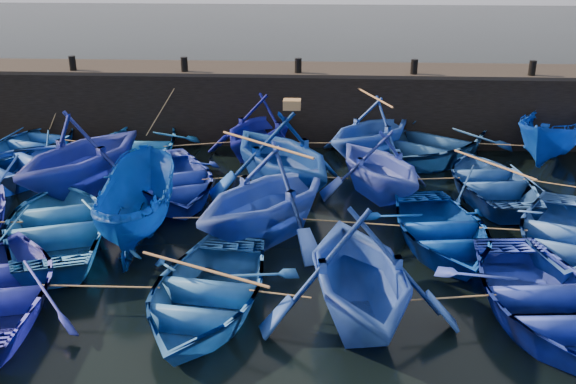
{
  "coord_description": "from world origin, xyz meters",
  "views": [
    {
      "loc": [
        0.88,
        -12.68,
        7.1
      ],
      "look_at": [
        0.0,
        3.2,
        0.7
      ],
      "focal_mm": 40.0,
      "sensor_mm": 36.0,
      "label": 1
    }
  ],
  "objects": [
    {
      "name": "ground",
      "position": [
        0.0,
        0.0,
        0.0
      ],
      "size": [
        120.0,
        120.0,
        0.0
      ],
      "primitive_type": "plane",
      "color": "black",
      "rests_on": "ground"
    },
    {
      "name": "quay_wall",
      "position": [
        0.0,
        10.5,
        1.25
      ],
      "size": [
        26.0,
        2.5,
        2.5
      ],
      "primitive_type": "cube",
      "color": "black",
      "rests_on": "ground"
    },
    {
      "name": "quay_top",
      "position": [
        0.0,
        10.5,
        2.56
      ],
      "size": [
        26.0,
        2.5,
        0.12
      ],
      "primitive_type": "cube",
      "color": "black",
      "rests_on": "quay_wall"
    },
    {
      "name": "bollard_0",
      "position": [
        -8.0,
        9.6,
        2.87
      ],
      "size": [
        0.24,
        0.24,
        0.5
      ],
      "primitive_type": "cylinder",
      "color": "black",
      "rests_on": "quay_top"
    },
    {
      "name": "bollard_1",
      "position": [
        -4.0,
        9.6,
        2.87
      ],
      "size": [
        0.24,
        0.24,
        0.5
      ],
      "primitive_type": "cylinder",
      "color": "black",
      "rests_on": "quay_top"
    },
    {
      "name": "bollard_2",
      "position": [
        0.0,
        9.6,
        2.87
      ],
      "size": [
        0.24,
        0.24,
        0.5
      ],
      "primitive_type": "cylinder",
      "color": "black",
      "rests_on": "quay_top"
    },
    {
      "name": "bollard_3",
      "position": [
        4.0,
        9.6,
        2.87
      ],
      "size": [
        0.24,
        0.24,
        0.5
      ],
      "primitive_type": "cylinder",
      "color": "black",
      "rests_on": "quay_top"
    },
    {
      "name": "bollard_4",
      "position": [
        8.0,
        9.6,
        2.87
      ],
      "size": [
        0.24,
        0.24,
        0.5
      ],
      "primitive_type": "cylinder",
      "color": "black",
      "rests_on": "quay_top"
    },
    {
      "name": "boat_0",
      "position": [
        -8.98,
        7.98,
        0.46
      ],
      "size": [
        4.23,
        5.09,
        0.91
      ],
      "primitive_type": "imported",
      "rotation": [
        0.0,
        0.0,
        2.87
      ],
      "color": "#134494",
      "rests_on": "ground"
    },
    {
      "name": "boat_1",
      "position": [
        -5.28,
        7.39,
        0.54
      ],
      "size": [
        3.91,
        5.34,
        1.08
      ],
      "primitive_type": "imported",
      "rotation": [
        0.0,
        0.0,
        0.04
      ],
      "color": "#11518F",
      "rests_on": "ground"
    },
    {
      "name": "boat_2",
      "position": [
        -1.23,
        8.02,
        1.09
      ],
      "size": [
        4.8,
        5.14,
        2.19
      ],
      "primitive_type": "imported",
      "rotation": [
        0.0,
        0.0,
        -0.35
      ],
      "color": "#0D158B",
      "rests_on": "ground"
    },
    {
      "name": "boat_3",
      "position": [
        2.53,
        8.1,
        1.07
      ],
      "size": [
        5.31,
        5.35,
        2.13
      ],
      "primitive_type": "imported",
      "rotation": [
        0.0,
        0.0,
        -0.74
      ],
      "color": "blue",
      "rests_on": "ground"
    },
    {
      "name": "boat_4",
      "position": [
        4.67,
        8.36,
        0.6
      ],
      "size": [
        6.75,
        7.15,
        1.21
      ],
      "primitive_type": "imported",
      "rotation": [
        0.0,
        0.0,
        -0.61
      ],
      "color": "navy",
      "rests_on": "ground"
    },
    {
      "name": "boat_5",
      "position": [
        8.53,
        8.15,
        0.94
      ],
      "size": [
        4.03,
        5.1,
        1.87
      ],
      "primitive_type": "imported",
      "rotation": [
        0.0,
        0.0,
        -0.53
      ],
      "color": "#03319B",
      "rests_on": "ground"
    },
    {
      "name": "boat_6",
      "position": [
        -8.63,
        5.08,
        0.55
      ],
      "size": [
        6.2,
        6.51,
        1.1
      ],
      "primitive_type": "imported",
      "rotation": [
        0.0,
        0.0,
        2.5
      ],
      "color": "blue",
      "rests_on": "ground"
    },
    {
      "name": "boat_7",
      "position": [
        -6.04,
        4.52,
        1.27
      ],
      "size": [
        5.79,
        6.12,
        2.54
      ],
      "primitive_type": "imported",
      "rotation": [
        0.0,
        0.0,
        2.71
      ],
      "color": "navy",
      "rests_on": "ground"
    },
    {
      "name": "boat_8",
      "position": [
        -3.45,
        4.39,
        0.52
      ],
      "size": [
        5.17,
        5.96,
        1.04
      ],
      "primitive_type": "imported",
      "rotation": [
        0.0,
        0.0,
        0.38
      ],
      "color": "#1A30A4",
      "rests_on": "ground"
    },
    {
      "name": "boat_9",
      "position": [
        -0.28,
        4.79,
        1.28
      ],
      "size": [
        6.19,
        6.38,
        2.57
      ],
      "primitive_type": "imported",
      "rotation": [
        0.0,
        0.0,
        3.72
      ],
      "color": "navy",
      "rests_on": "ground"
    },
    {
      "name": "boat_10",
      "position": [
        2.55,
        4.74,
        1.04
      ],
      "size": [
        4.82,
        5.06,
        2.08
      ],
      "primitive_type": "imported",
      "rotation": [
        0.0,
        0.0,
        3.61
      ],
      "color": "blue",
      "rests_on": "ground"
    },
    {
      "name": "boat_11",
      "position": [
        5.8,
        4.94,
        0.48
      ],
      "size": [
        3.79,
        4.95,
        0.95
      ],
      "primitive_type": "imported",
      "rotation": [
        0.0,
        0.0,
        3.25
      ],
      "color": "navy",
      "rests_on": "ground"
    },
    {
      "name": "boat_14",
      "position": [
        -5.52,
        1.24,
        0.54
      ],
      "size": [
        5.22,
        6.14,
        1.08
      ],
      "primitive_type": "imported",
      "rotation": [
        0.0,
        0.0,
        3.47
      ],
      "color": "#1C5CA6",
      "rests_on": "ground"
    },
    {
      "name": "boat_15",
      "position": [
        -3.69,
        1.69,
        0.88
      ],
      "size": [
        2.09,
        4.68,
        1.76
      ],
      "primitive_type": "imported",
      "rotation": [
        0.0,
        0.0,
        3.23
      ],
      "color": "navy",
      "rests_on": "ground"
    },
    {
      "name": "boat_16",
      "position": [
        -0.44,
        1.8,
        1.22
      ],
      "size": [
        5.99,
        6.11,
        2.44
      ],
      "primitive_type": "imported",
      "rotation": [
        0.0,
        0.0,
        -0.65
      ],
      "color": "blue",
      "rests_on": "ground"
    },
    {
      "name": "boat_17",
      "position": [
        3.81,
        1.53,
        0.47
      ],
      "size": [
        3.79,
        4.9,
        0.94
      ],
      "primitive_type": "imported",
      "rotation": [
        0.0,
        0.0,
        0.13
      ],
      "color": "navy",
      "rests_on": "ground"
    },
    {
      "name": "boat_18",
      "position": [
        6.72,
        1.44,
        0.49
      ],
      "size": [
        4.83,
        5.62,
        0.98
      ],
      "primitive_type": "imported",
      "rotation": [
        0.0,
        0.0,
        -0.36
      ],
      "color": "#234D97",
      "rests_on": "ground"
    },
    {
      "name": "boat_22",
      "position": [
        -1.4,
        -1.68,
        0.48
      ],
      "size": [
        3.92,
        5.07,
        0.97
      ],
      "primitive_type": "imported",
      "rotation": [
        0.0,
        0.0,
        -0.13
      ],
      "color": "#1C549C",
      "rests_on": "ground"
    },
    {
      "name": "boat_23",
      "position": [
        1.64,
        -1.9,
        1.18
      ],
      "size": [
        4.52,
        5.03,
        2.36
      ],
      "primitive_type": "imported",
      "rotation": [
        0.0,
        0.0,
        0.16
      ],
      "color": "#1E43A5",
      "rests_on": "ground"
    },
    {
      "name": "boat_24",
      "position": [
        5.25,
        -1.59,
        0.51
      ],
      "size": [
        3.86,
        5.13,
        1.01
      ],
      "primitive_type": "imported",
      "rotation": [
        0.0,
        0.0,
        0.08
      ],
      "color": "navy",
      "rests_on": "ground"
    },
    {
      "name": "wooden_crate",
      "position": [
        0.02,
        4.79,
        2.7
      ],
      "size": [
        0.49,
        0.4,
        0.27
      ],
      "primitive_type": "cube",
      "color": "olive",
      "rests_on": "boat_9"
    },
    {
      "name": "mooring_ropes",
      "position": [
        0.4,
        4.97,
        0.86
      ],
      "size": [
        17.62,
        11.82,
        2.1
      ],
      "color": "tan",
      "rests_on": "ground"
    },
    {
      "name": "loose_oars",
      "position": [
        1.62,
        3.29,
        1.65
      ],
      "size": [
        9.46,
        11.86,
        1.55
      ],
      "color": "#99724C",
      "rests_on": "ground"
    }
  ]
}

